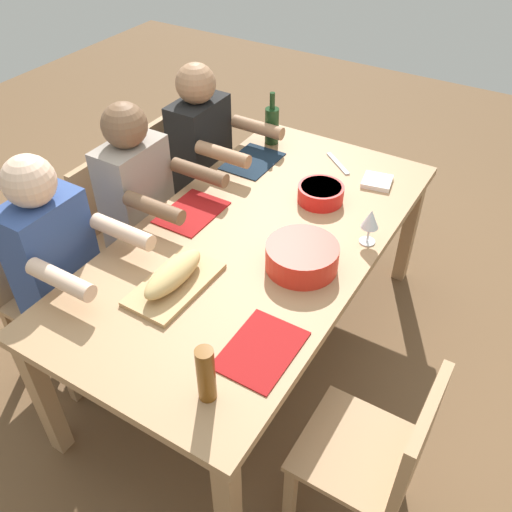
% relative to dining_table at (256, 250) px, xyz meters
% --- Properties ---
extents(ground_plane, '(8.00, 8.00, 0.00)m').
position_rel_dining_table_xyz_m(ground_plane, '(0.00, 0.00, -0.67)').
color(ground_plane, brown).
extents(dining_table, '(1.97, 1.02, 0.74)m').
position_rel_dining_table_xyz_m(dining_table, '(0.00, 0.00, 0.00)').
color(dining_table, '#A87F56').
rests_on(dining_table, ground_plane).
extents(chair_near_center, '(0.40, 0.40, 0.85)m').
position_rel_dining_table_xyz_m(chair_near_center, '(0.00, -0.83, -0.18)').
color(chair_near_center, '#A87F56').
rests_on(chair_near_center, ground_plane).
extents(diner_near_center, '(0.41, 0.53, 1.20)m').
position_rel_dining_table_xyz_m(diner_near_center, '(0.00, -0.65, 0.03)').
color(diner_near_center, '#2D2D38').
rests_on(diner_near_center, ground_plane).
extents(chair_near_right, '(0.40, 0.40, 0.85)m').
position_rel_dining_table_xyz_m(chair_near_right, '(0.54, -0.83, -0.18)').
color(chair_near_right, '#A87F56').
rests_on(chair_near_right, ground_plane).
extents(diner_near_right, '(0.41, 0.53, 1.20)m').
position_rel_dining_table_xyz_m(diner_near_right, '(0.54, -0.65, 0.03)').
color(diner_near_right, '#2D2D38').
rests_on(diner_near_right, ground_plane).
extents(chair_far_right, '(0.40, 0.40, 0.85)m').
position_rel_dining_table_xyz_m(chair_far_right, '(0.54, 0.83, -0.18)').
color(chair_far_right, '#A87F56').
rests_on(chair_far_right, ground_plane).
extents(chair_near_left, '(0.40, 0.40, 0.85)m').
position_rel_dining_table_xyz_m(chair_near_left, '(-0.54, -0.83, -0.18)').
color(chair_near_left, '#A87F56').
rests_on(chair_near_left, ground_plane).
extents(diner_near_left, '(0.41, 0.53, 1.20)m').
position_rel_dining_table_xyz_m(diner_near_left, '(-0.54, -0.65, 0.03)').
color(diner_near_left, '#2D2D38').
rests_on(diner_near_left, ground_plane).
extents(serving_bowl_salad, '(0.30, 0.30, 0.11)m').
position_rel_dining_table_xyz_m(serving_bowl_salad, '(0.07, 0.26, 0.14)').
color(serving_bowl_salad, red).
rests_on(serving_bowl_salad, dining_table).
extents(serving_bowl_greens, '(0.22, 0.22, 0.08)m').
position_rel_dining_table_xyz_m(serving_bowl_greens, '(-0.40, 0.12, 0.12)').
color(serving_bowl_greens, red).
rests_on(serving_bowl_greens, dining_table).
extents(cutting_board, '(0.40, 0.23, 0.02)m').
position_rel_dining_table_xyz_m(cutting_board, '(0.44, -0.11, 0.08)').
color(cutting_board, tan).
rests_on(cutting_board, dining_table).
extents(bread_loaf, '(0.32, 0.12, 0.09)m').
position_rel_dining_table_xyz_m(bread_loaf, '(0.44, -0.11, 0.14)').
color(bread_loaf, tan).
rests_on(bread_loaf, cutting_board).
extents(wine_bottle, '(0.08, 0.08, 0.29)m').
position_rel_dining_table_xyz_m(wine_bottle, '(-0.78, -0.37, 0.18)').
color(wine_bottle, '#193819').
rests_on(wine_bottle, dining_table).
extents(beer_bottle, '(0.06, 0.06, 0.22)m').
position_rel_dining_table_xyz_m(beer_bottle, '(0.79, 0.30, 0.18)').
color(beer_bottle, brown).
rests_on(beer_bottle, dining_table).
extents(wine_glass, '(0.08, 0.08, 0.17)m').
position_rel_dining_table_xyz_m(wine_glass, '(-0.22, 0.43, 0.19)').
color(wine_glass, silver).
rests_on(wine_glass, dining_table).
extents(placemat_near_center, '(0.32, 0.23, 0.01)m').
position_rel_dining_table_xyz_m(placemat_near_center, '(0.00, -0.35, 0.08)').
color(placemat_near_center, maroon).
rests_on(placemat_near_center, dining_table).
extents(placemat_far_right, '(0.32, 0.23, 0.01)m').
position_rel_dining_table_xyz_m(placemat_far_right, '(0.54, 0.35, 0.08)').
color(placemat_far_right, maroon).
rests_on(placemat_far_right, dining_table).
extents(placemat_near_left, '(0.32, 0.23, 0.01)m').
position_rel_dining_table_xyz_m(placemat_near_left, '(-0.54, -0.35, 0.08)').
color(placemat_near_left, '#142333').
rests_on(placemat_near_left, dining_table).
extents(carving_knife, '(0.17, 0.19, 0.01)m').
position_rel_dining_table_xyz_m(carving_knife, '(-0.75, 0.05, 0.08)').
color(carving_knife, silver).
rests_on(carving_knife, dining_table).
extents(napkin_stack, '(0.16, 0.16, 0.02)m').
position_rel_dining_table_xyz_m(napkin_stack, '(-0.68, 0.29, 0.09)').
color(napkin_stack, white).
rests_on(napkin_stack, dining_table).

